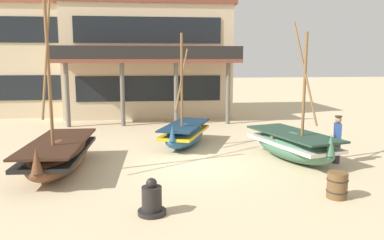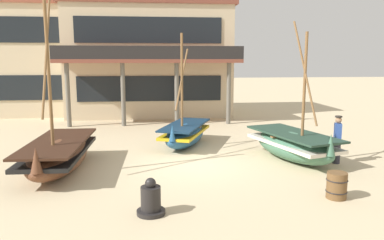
{
  "view_description": "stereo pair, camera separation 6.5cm",
  "coord_description": "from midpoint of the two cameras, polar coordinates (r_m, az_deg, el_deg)",
  "views": [
    {
      "loc": [
        -1.57,
        -12.57,
        3.62
      ],
      "look_at": [
        0.0,
        1.0,
        1.4
      ],
      "focal_mm": 35.13,
      "sensor_mm": 36.0,
      "label": 1
    },
    {
      "loc": [
        -1.5,
        -12.57,
        3.62
      ],
      "look_at": [
        0.0,
        1.0,
        1.4
      ],
      "focal_mm": 35.13,
      "sensor_mm": 36.0,
      "label": 2
    }
  ],
  "objects": [
    {
      "name": "harbor_building_main",
      "position": [
        25.19,
        -6.65,
        9.07
      ],
      "size": [
        10.6,
        7.83,
        7.13
      ],
      "color": "beige",
      "rests_on": "ground"
    },
    {
      "name": "harbor_building_annex",
      "position": [
        28.56,
        -25.12,
        8.36
      ],
      "size": [
        9.03,
        6.92,
        7.19
      ],
      "color": "beige",
      "rests_on": "ground"
    },
    {
      "name": "wooden_barrel",
      "position": [
        10.69,
        21.02,
        -9.23
      ],
      "size": [
        0.56,
        0.56,
        0.7
      ],
      "color": "brown",
      "rests_on": "ground"
    },
    {
      "name": "capstan_winch",
      "position": [
        9.07,
        -6.33,
        -12.03
      ],
      "size": [
        0.68,
        0.68,
        0.89
      ],
      "color": "black",
      "rests_on": "ground"
    },
    {
      "name": "fishing_boat_far_right",
      "position": [
        14.08,
        14.97,
        -3.63
      ],
      "size": [
        2.59,
        4.16,
        4.93
      ],
      "color": "#427056",
      "rests_on": "ground"
    },
    {
      "name": "ground_plane",
      "position": [
        13.17,
        0.36,
        -6.72
      ],
      "size": [
        120.0,
        120.0,
        0.0
      ],
      "primitive_type": "plane",
      "color": "#CCB78E"
    },
    {
      "name": "fishing_boat_near_left",
      "position": [
        15.8,
        -1.21,
        -2.07
      ],
      "size": [
        2.54,
        3.79,
        4.64
      ],
      "color": "#23517A",
      "rests_on": "ground"
    },
    {
      "name": "fishing_boat_centre_large",
      "position": [
        13.0,
        -19.73,
        -4.91
      ],
      "size": [
        1.8,
        4.64,
        6.26
      ],
      "color": "brown",
      "rests_on": "ground"
    },
    {
      "name": "fisherman_by_hull",
      "position": [
        14.05,
        21.04,
        -2.83
      ],
      "size": [
        0.33,
        0.41,
        1.68
      ],
      "color": "#33333D",
      "rests_on": "ground"
    }
  ]
}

